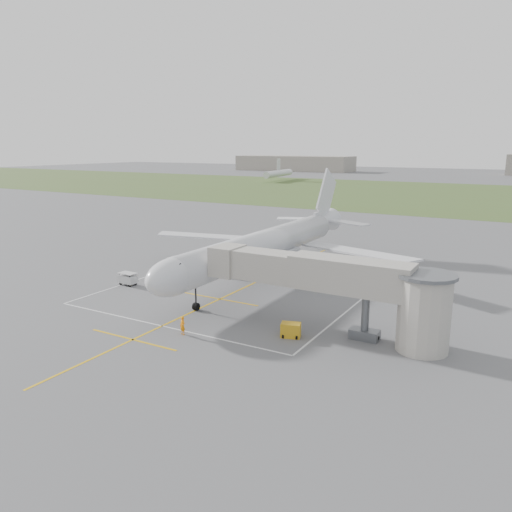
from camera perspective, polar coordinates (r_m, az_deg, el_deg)
The scene contains 11 objects.
ground at distance 65.17m, azimuth 0.77°, elevation -2.65°, with size 700.00×700.00×0.00m, color #545457.
grass_strip at distance 188.25m, azimuth 20.56°, elevation 6.54°, with size 700.00×120.00×0.02m, color #435726.
apron_markings at distance 60.34m, azimuth -1.92°, elevation -3.90°, with size 28.20×60.00×0.01m.
airliner at distance 64.81m, azimuth 1.11°, elevation 1.25°, with size 38.93×46.75×13.52m.
jet_bridge at distance 45.74m, azimuth 9.81°, elevation -3.28°, with size 23.40×5.00×7.20m.
gpu_unit at distance 45.89m, azimuth 3.99°, elevation -8.46°, with size 2.03×1.68×1.32m.
baggage_cart at distance 64.31m, azimuth -14.44°, elevation -2.53°, with size 2.28×1.43×1.55m.
ramp_worker_nose at distance 46.76m, azimuth -8.39°, elevation -7.89°, with size 0.62×0.41×1.71m, color orange.
ramp_worker_wing at distance 66.06m, azimuth -3.80°, elevation -1.63°, with size 0.91×0.71×1.87m, color red.
distant_hangars at distance 323.77m, azimuth 21.89°, elevation 9.54°, with size 345.00×49.00×12.00m.
distant_aircraft at distance 233.25m, azimuth 24.37°, elevation 8.12°, with size 195.12×51.00×8.85m.
Camera 1 is at (30.58, -54.96, 17.06)m, focal length 35.00 mm.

